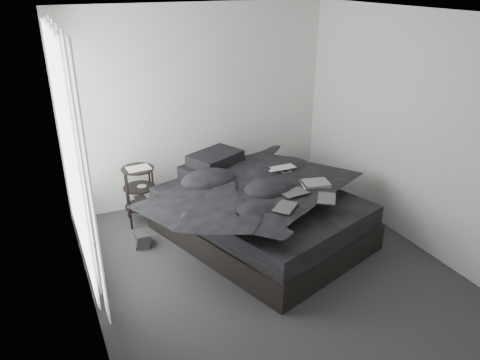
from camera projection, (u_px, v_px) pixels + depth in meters
name	position (u px, v px, depth m)	size (l,w,h in m)	color
floor	(271.00, 272.00, 4.99)	(3.60, 4.20, 0.01)	#333335
ceiling	(280.00, 14.00, 3.93)	(3.60, 4.20, 0.01)	white
wall_back	(199.00, 106.00, 6.20)	(3.60, 0.01, 2.60)	silver
wall_front	(448.00, 278.00, 2.71)	(3.60, 0.01, 2.60)	silver
wall_left	(79.00, 192.00, 3.77)	(0.01, 4.20, 2.60)	silver
wall_right	(419.00, 134.00, 5.14)	(0.01, 4.20, 2.60)	silver
window_left	(68.00, 151.00, 4.51)	(0.02, 2.00, 2.30)	white
curtain_left	(75.00, 157.00, 4.56)	(0.06, 2.12, 2.48)	white
bed	(261.00, 226.00, 5.58)	(1.71, 2.26, 0.31)	black
mattress	(261.00, 206.00, 5.47)	(1.64, 2.19, 0.24)	black
duvet	(265.00, 188.00, 5.33)	(1.67, 1.93, 0.26)	black
pillow_lower	(210.00, 170.00, 5.94)	(0.68, 0.46, 0.15)	black
pillow_upper	(215.00, 158.00, 5.91)	(0.64, 0.44, 0.14)	black
laptop	(283.00, 164.00, 5.60)	(0.36, 0.23, 0.03)	silver
comic_a	(285.00, 200.00, 4.73)	(0.29, 0.19, 0.01)	black
comic_b	(295.00, 185.00, 5.04)	(0.29, 0.19, 0.01)	black
comic_c	(327.00, 190.00, 4.91)	(0.29, 0.19, 0.01)	black
side_stand	(140.00, 196.00, 5.85)	(0.40, 0.40, 0.73)	black
papers	(138.00, 168.00, 5.69)	(0.28, 0.21, 0.01)	white
floor_books	(143.00, 239.00, 5.44)	(0.16, 0.23, 0.16)	black
box_lower	(312.00, 227.00, 5.57)	(0.40, 0.31, 0.30)	black
box_mid	(314.00, 208.00, 5.46)	(0.37, 0.30, 0.23)	#6E6657
box_upper	(313.00, 193.00, 5.39)	(0.36, 0.29, 0.16)	#6E6657
art_book_white	(315.00, 185.00, 5.35)	(0.30, 0.24, 0.03)	silver
art_book_snake	(316.00, 183.00, 5.33)	(0.30, 0.24, 0.03)	silver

